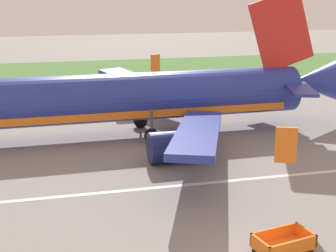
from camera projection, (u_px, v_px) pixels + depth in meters
The scene contains 4 objects.
grass_strip at pixel (112, 75), 66.04m from camera, with size 220.00×28.00×0.06m, color #477A38.
apron_stripe at pixel (198, 184), 29.16m from camera, with size 120.00×0.36×0.01m, color silver.
airplane at pixel (127, 98), 37.81m from camera, with size 37.55×30.29×11.34m.
baggage_cart_second_in_row at pixel (283, 244), 21.10m from camera, with size 3.63×1.87×1.07m.
Camera 1 is at (-8.08, -16.01, 11.18)m, focal length 52.52 mm.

